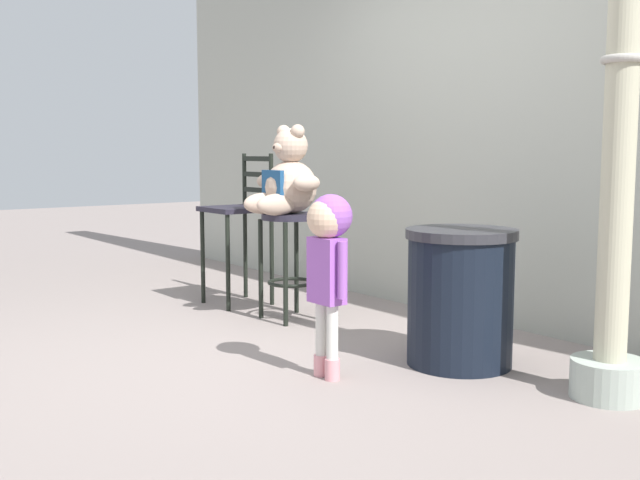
# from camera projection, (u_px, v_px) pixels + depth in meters

# --- Properties ---
(ground_plane) EXTENTS (24.00, 24.00, 0.00)m
(ground_plane) POSITION_uv_depth(u_px,v_px,m) (254.00, 359.00, 4.09)
(ground_plane) COLOR gray
(building_wall) EXTENTS (7.51, 0.30, 3.59)m
(building_wall) POSITION_uv_depth(u_px,v_px,m) (488.00, 49.00, 4.98)
(building_wall) COLOR #AAACA0
(building_wall) RESTS_ON ground_plane
(bar_stool_with_teddy) EXTENTS (0.39, 0.39, 0.71)m
(bar_stool_with_teddy) POSITION_uv_depth(u_px,v_px,m) (291.00, 244.00, 5.01)
(bar_stool_with_teddy) COLOR #23202D
(bar_stool_with_teddy) RESTS_ON ground_plane
(teddy_bear) EXTENTS (0.54, 0.49, 0.58)m
(teddy_bear) POSITION_uv_depth(u_px,v_px,m) (287.00, 181.00, 4.95)
(teddy_bear) COLOR tan
(teddy_bear) RESTS_ON bar_stool_with_teddy
(child_walking) EXTENTS (0.29, 0.23, 0.91)m
(child_walking) POSITION_uv_depth(u_px,v_px,m) (328.00, 245.00, 3.68)
(child_walking) COLOR pink
(child_walking) RESTS_ON ground_plane
(trash_bin) EXTENTS (0.58, 0.58, 0.72)m
(trash_bin) POSITION_uv_depth(u_px,v_px,m) (460.00, 297.00, 3.95)
(trash_bin) COLOR black
(trash_bin) RESTS_ON ground_plane
(lamppost) EXTENTS (0.34, 0.34, 2.61)m
(lamppost) POSITION_uv_depth(u_px,v_px,m) (618.00, 175.00, 3.32)
(lamppost) COLOR #A3AFA3
(lamppost) RESTS_ON ground_plane
(bar_chair_empty) EXTENTS (0.43, 0.43, 1.11)m
(bar_chair_empty) POSITION_uv_depth(u_px,v_px,m) (240.00, 216.00, 5.53)
(bar_chair_empty) COLOR #23202D
(bar_chair_empty) RESTS_ON ground_plane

